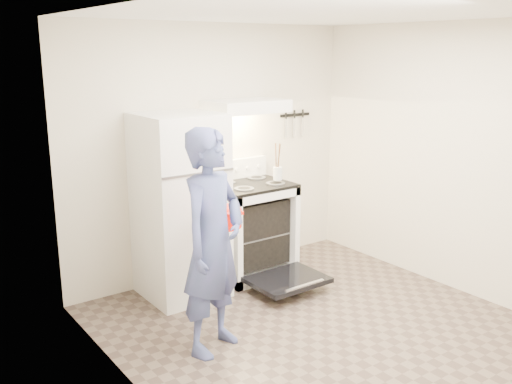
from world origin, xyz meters
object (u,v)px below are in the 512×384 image
tea_kettle (217,168)px  person (213,242)px  refrigerator (180,207)px  dutch_oven (223,218)px  stove_body (251,230)px

tea_kettle → person: bearing=-123.5°
refrigerator → person: (-0.30, -1.04, 0.01)m
person → dutch_oven: person is taller
stove_body → refrigerator: bearing=-178.2°
stove_body → tea_kettle: size_ratio=2.99×
person → refrigerator: bearing=50.9°
tea_kettle → dutch_oven: size_ratio=0.82×
person → dutch_oven: 0.47m
stove_body → person: 1.59m
refrigerator → tea_kettle: bearing=23.8°
stove_body → person: (-1.11, -1.06, 0.40)m
dutch_oven → refrigerator: bearing=91.4°
dutch_oven → person: bearing=-132.3°
stove_body → person: person is taller
dutch_oven → tea_kettle: bearing=60.2°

